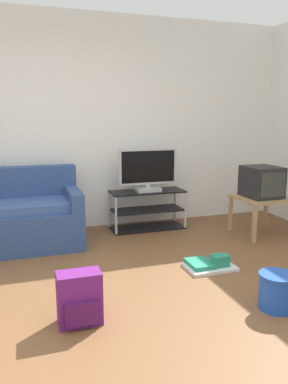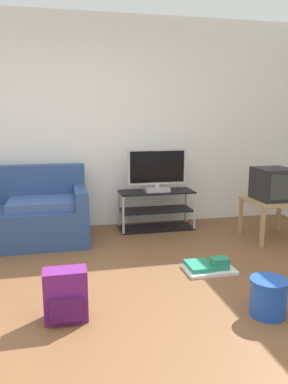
% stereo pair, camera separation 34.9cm
% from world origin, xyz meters
% --- Properties ---
extents(ground_plane, '(9.00, 9.80, 0.02)m').
position_xyz_m(ground_plane, '(0.00, 0.00, -0.01)').
color(ground_plane, brown).
extents(wall_back, '(9.00, 0.10, 2.70)m').
position_xyz_m(wall_back, '(0.00, 2.45, 1.35)').
color(wall_back, white).
rests_on(wall_back, ground_plane).
extents(tv_stand, '(0.96, 0.38, 0.50)m').
position_xyz_m(tv_stand, '(0.98, 2.08, 0.25)').
color(tv_stand, black).
rests_on(tv_stand, ground_plane).
extents(flat_tv, '(0.76, 0.22, 0.55)m').
position_xyz_m(flat_tv, '(0.98, 2.06, 0.77)').
color(flat_tv, '#B2B2B7').
rests_on(flat_tv, tv_stand).
extents(side_table, '(0.59, 0.59, 0.47)m').
position_xyz_m(side_table, '(2.23, 1.40, 0.41)').
color(side_table, tan).
rests_on(side_table, ground_plane).
extents(crt_tv, '(0.39, 0.44, 0.38)m').
position_xyz_m(crt_tv, '(2.23, 1.42, 0.66)').
color(crt_tv, '#232326').
rests_on(crt_tv, side_table).
extents(backpack, '(0.31, 0.25, 0.38)m').
position_xyz_m(backpack, '(-0.22, 0.02, 0.19)').
color(backpack, '#661E70').
rests_on(backpack, ground_plane).
extents(cleaning_bucket, '(0.28, 0.28, 0.28)m').
position_xyz_m(cleaning_bucket, '(1.24, -0.23, 0.15)').
color(cleaning_bucket, blue).
rests_on(cleaning_bucket, ground_plane).
extents(floor_tray, '(0.47, 0.33, 0.14)m').
position_xyz_m(floor_tray, '(1.12, 0.62, 0.04)').
color(floor_tray, silver).
rests_on(floor_tray, ground_plane).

